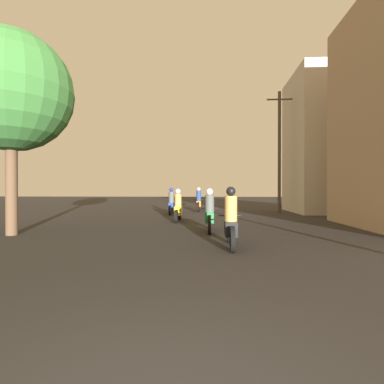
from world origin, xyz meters
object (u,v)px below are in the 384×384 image
Objects in this scene: motorcycle_blue at (171,204)px; street_tree at (11,92)px; utility_pole_far at (279,150)px; motorcycle_green at (210,214)px; motorcycle_black at (231,223)px; motorcycle_orange at (199,202)px; building_right_far at (329,143)px; motorcycle_yellow at (178,208)px.

motorcycle_blue is 10.22m from street_tree.
utility_pole_far is 1.17× the size of street_tree.
motorcycle_blue is (-2.32, 7.22, 0.03)m from motorcycle_green.
motorcycle_black is 12.72m from motorcycle_orange.
motorcycle_orange reaches higher than motorcycle_green.
building_right_far is (10.08, 2.31, 3.85)m from motorcycle_blue.
building_right_far is at bearing 53.60° from motorcycle_black.
street_tree is (-14.19, -10.76, 0.16)m from building_right_far.
motorcycle_orange is at bearing 89.88° from motorcycle_black.
motorcycle_yellow is 11.81m from building_right_far.
motorcycle_green is 1.01× the size of motorcycle_orange.
motorcycle_orange is 0.30× the size of street_tree.
building_right_far is at bearing 7.55° from motorcycle_orange.
motorcycle_black is 2.89m from motorcycle_green.
motorcycle_orange is at bearing 171.03° from utility_pole_far.
utility_pole_far is at bearing 20.45° from motorcycle_blue.
building_right_far is at bearing 9.31° from utility_pole_far.
building_right_far reaches higher than motorcycle_orange.
building_right_far is at bearing 37.16° from street_tree.
motorcycle_blue is (-0.84, 3.93, 0.03)m from motorcycle_yellow.
motorcycle_yellow is 6.56m from motorcycle_orange.
motorcycle_yellow is at bearing -136.10° from utility_pole_far.
street_tree is (-4.12, -8.45, 4.01)m from motorcycle_blue.
utility_pole_far reaches higher than motorcycle_black.
motorcycle_blue is 0.95× the size of motorcycle_orange.
motorcycle_orange is (-0.79, 9.81, 0.03)m from motorcycle_green.
utility_pole_far is (6.75, 1.76, 3.41)m from motorcycle_blue.
motorcycle_orange is (1.53, 2.59, 0.01)m from motorcycle_blue.
motorcycle_blue is at bearing 102.54° from motorcycle_green.
street_tree reaches higher than motorcycle_black.
motorcycle_blue is (-2.87, 10.06, 0.02)m from motorcycle_black.
street_tree is (-6.43, -1.23, 4.04)m from motorcycle_green.
utility_pole_far reaches higher than motorcycle_blue.
street_tree is (-5.65, -11.04, 4.01)m from motorcycle_orange.
building_right_far is (9.24, 6.24, 3.88)m from motorcycle_yellow.
street_tree reaches higher than motorcycle_yellow.
motorcycle_green is 7.70m from street_tree.
motorcycle_blue is 0.21× the size of building_right_far.
utility_pole_far is (4.44, 8.98, 3.43)m from motorcycle_green.
motorcycle_black is at bearing -84.18° from motorcycle_green.
motorcycle_orange is (0.69, 6.52, 0.04)m from motorcycle_yellow.
motorcycle_green is at bearing -116.29° from utility_pole_far.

